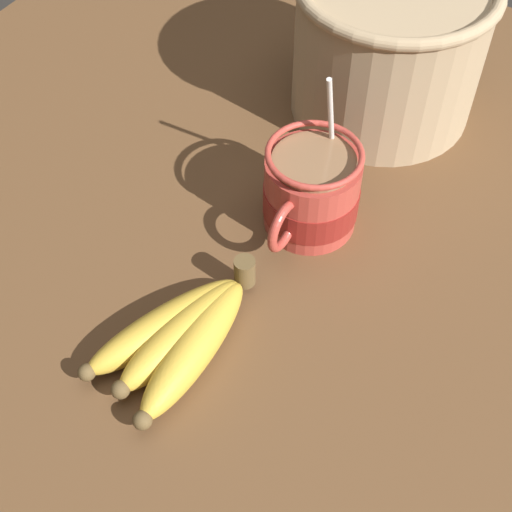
# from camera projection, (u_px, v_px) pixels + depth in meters

# --- Properties ---
(table) EXTENTS (1.10, 1.10, 0.04)m
(table) POSITION_uv_depth(u_px,v_px,m) (287.00, 281.00, 0.70)
(table) COLOR brown
(table) RESTS_ON ground
(coffee_mug) EXTENTS (0.14, 0.09, 0.17)m
(coffee_mug) POSITION_uv_depth(u_px,v_px,m) (311.00, 192.00, 0.69)
(coffee_mug) COLOR #B23D33
(coffee_mug) RESTS_ON table
(banana_bunch) EXTENTS (0.18, 0.10, 0.04)m
(banana_bunch) POSITION_uv_depth(u_px,v_px,m) (181.00, 336.00, 0.62)
(banana_bunch) COLOR brown
(banana_bunch) RESTS_ON table
(woven_basket) EXTENTS (0.22, 0.22, 0.16)m
(woven_basket) POSITION_uv_depth(u_px,v_px,m) (389.00, 45.00, 0.77)
(woven_basket) COLOR tan
(woven_basket) RESTS_ON table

